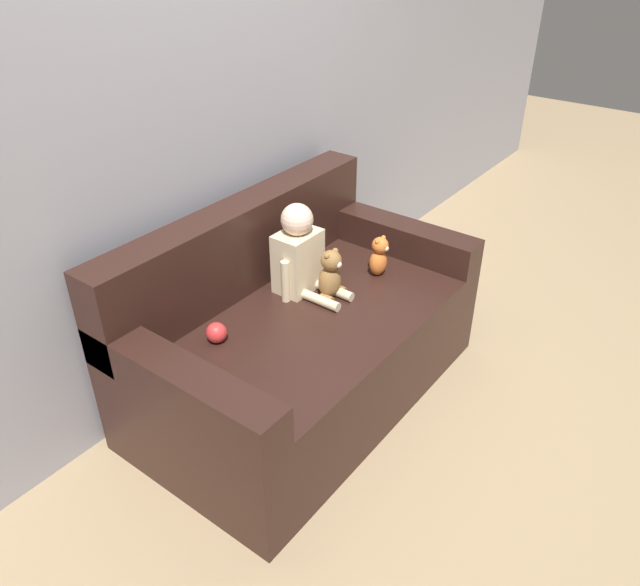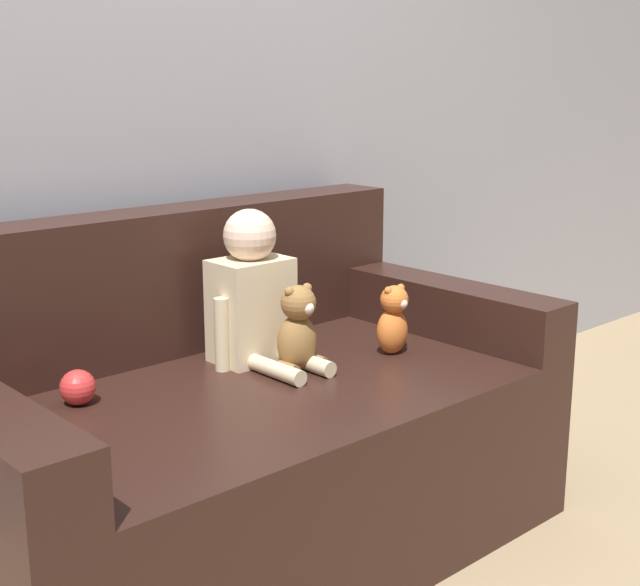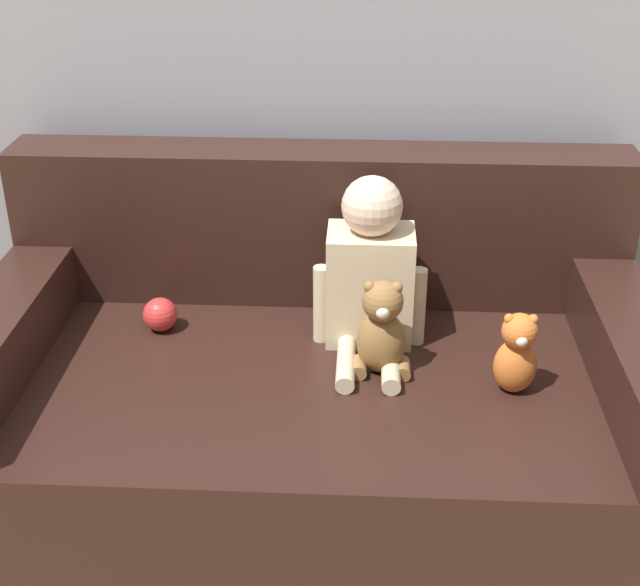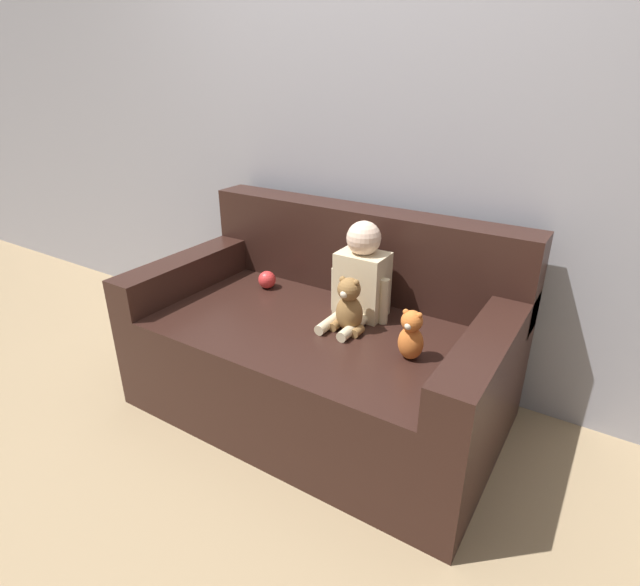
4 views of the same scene
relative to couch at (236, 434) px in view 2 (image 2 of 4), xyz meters
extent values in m
plane|color=#9E8460|center=(0.00, -0.05, -0.32)|extent=(12.00, 12.00, 0.00)
cube|color=#93939E|center=(0.00, 0.50, 0.98)|extent=(8.00, 0.05, 2.60)
cube|color=black|center=(0.00, -0.05, -0.08)|extent=(1.64, 0.94, 0.48)
cube|color=black|center=(0.00, 0.33, 0.37)|extent=(1.64, 0.18, 0.42)
cube|color=black|center=(0.74, -0.05, 0.24)|extent=(0.16, 0.94, 0.17)
cube|color=beige|center=(0.13, 0.10, 0.31)|extent=(0.21, 0.15, 0.29)
sphere|color=beige|center=(0.13, 0.10, 0.52)|extent=(0.15, 0.15, 0.15)
cylinder|color=beige|center=(0.08, -0.08, 0.18)|extent=(0.05, 0.19, 0.05)
cylinder|color=beige|center=(0.19, -0.08, 0.18)|extent=(0.05, 0.19, 0.05)
cylinder|color=beige|center=(0.01, 0.07, 0.26)|extent=(0.04, 0.04, 0.20)
cylinder|color=beige|center=(0.25, 0.07, 0.26)|extent=(0.04, 0.04, 0.20)
ellipsoid|color=olive|center=(0.16, -0.07, 0.24)|extent=(0.12, 0.10, 0.16)
sphere|color=olive|center=(0.16, -0.07, 0.35)|extent=(0.10, 0.10, 0.10)
sphere|color=olive|center=(0.13, -0.07, 0.39)|extent=(0.03, 0.03, 0.03)
sphere|color=olive|center=(0.20, -0.07, 0.39)|extent=(0.03, 0.03, 0.03)
sphere|color=beige|center=(0.16, -0.11, 0.35)|extent=(0.03, 0.03, 0.03)
cylinder|color=olive|center=(0.11, -0.09, 0.18)|extent=(0.04, 0.06, 0.04)
cylinder|color=olive|center=(0.22, -0.09, 0.18)|extent=(0.04, 0.06, 0.04)
ellipsoid|color=orange|center=(0.47, -0.14, 0.23)|extent=(0.10, 0.08, 0.13)
sphere|color=orange|center=(0.47, -0.14, 0.32)|extent=(0.08, 0.08, 0.08)
sphere|color=orange|center=(0.44, -0.14, 0.35)|extent=(0.02, 0.02, 0.02)
sphere|color=orange|center=(0.50, -0.14, 0.35)|extent=(0.02, 0.02, 0.02)
sphere|color=beige|center=(0.47, -0.17, 0.32)|extent=(0.03, 0.03, 0.03)
sphere|color=red|center=(-0.40, 0.10, 0.21)|extent=(0.09, 0.09, 0.09)
camera|label=1|loc=(-1.82, -1.51, 1.73)|focal=35.00mm
camera|label=2|loc=(-1.36, -1.82, 0.95)|focal=50.00mm
camera|label=3|loc=(0.12, -1.88, 1.32)|focal=50.00mm
camera|label=4|loc=(1.06, -1.70, 1.18)|focal=28.00mm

